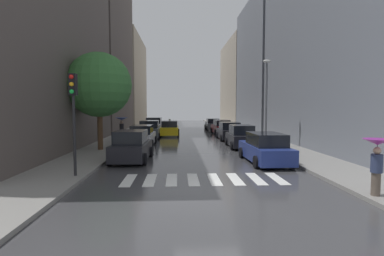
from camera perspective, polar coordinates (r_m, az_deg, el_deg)
ground_plane at (r=34.26m, az=-0.95°, el=-1.20°), size 28.00×72.00×0.04m
sidewalk_left at (r=34.65m, az=-11.76°, el=-1.06°), size 3.00×72.00×0.15m
sidewalk_right at (r=35.06m, az=9.73°, el=-0.98°), size 3.00×72.00×0.15m
crosswalk_stripes at (r=12.86m, az=2.23°, el=-9.74°), size 6.75×2.20×0.01m
building_left_near at (r=24.03m, az=-28.37°, el=17.01°), size 6.00×20.21×17.34m
building_left_mid at (r=42.15m, az=-17.07°, el=16.96°), size 6.00×15.53×25.33m
building_left_far at (r=59.52m, az=-12.52°, el=8.73°), size 6.00×19.37×16.23m
building_right_mid at (r=41.13m, az=14.61°, el=11.16°), size 6.00×13.90×16.61m
building_right_far at (r=56.29m, az=9.72°, el=8.40°), size 6.00×17.00×14.95m
parked_car_left_nearest at (r=17.32m, az=-11.46°, el=-3.54°), size 2.17×4.08×1.75m
parked_car_left_second at (r=24.02m, az=-9.45°, el=-1.54°), size 2.03×4.25×1.65m
parked_car_left_third at (r=29.94m, az=-8.04°, el=-0.37°), size 2.17×4.16×1.76m
parked_car_left_fourth at (r=36.70m, az=-7.21°, el=0.47°), size 2.24×4.05×1.82m
parked_car_right_nearest at (r=16.97m, az=13.74°, el=-3.86°), size 2.14×4.77×1.65m
parked_car_right_second at (r=22.96m, az=9.31°, el=-1.72°), size 2.03×4.17×1.73m
parked_car_right_third at (r=28.31m, az=7.08°, el=-0.67°), size 2.08×4.21×1.68m
parked_car_right_fourth at (r=34.54m, az=5.60°, el=0.13°), size 2.12×4.54×1.62m
parked_car_right_fifth at (r=41.02m, az=3.95°, el=0.69°), size 2.04×4.72×1.54m
taxi_midroad at (r=32.38m, az=-4.27°, el=-0.11°), size 2.09×4.39×1.81m
pedestrian_foreground at (r=11.52m, az=31.76°, el=-4.52°), size 0.90×0.90×1.87m
pedestrian_near_tree at (r=26.20m, az=-13.26°, el=0.82°), size 1.10×1.10×2.03m
street_tree_left at (r=21.47m, az=-17.26°, el=7.83°), size 4.39×4.39×6.63m
traffic_light_left_corner at (r=13.49m, az=-21.68°, el=4.69°), size 0.30×0.42×4.30m
lamp_post_right at (r=23.14m, az=13.98°, el=5.91°), size 0.60×0.28×6.43m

